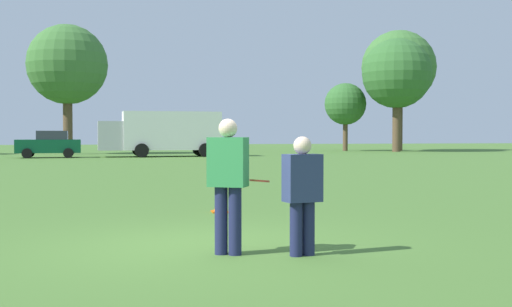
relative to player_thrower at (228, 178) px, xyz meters
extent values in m
plane|color=#47702D|center=(-0.25, 0.73, -1.00)|extent=(187.23, 187.23, 0.00)
cylinder|color=#1E234C|center=(-0.08, 0.04, -0.55)|extent=(0.17, 0.17, 0.89)
cylinder|color=#1E234C|center=(0.08, -0.04, -0.55)|extent=(0.17, 0.17, 0.89)
cube|color=#338C4C|center=(0.00, 0.00, 0.21)|extent=(0.57, 0.48, 0.64)
sphere|color=beige|center=(0.00, 0.00, 0.65)|extent=(0.25, 0.25, 0.25)
cylinder|color=#1E234C|center=(1.01, -0.27, -0.65)|extent=(0.16, 0.16, 0.70)
cylinder|color=#1E234C|center=(0.83, -0.30, -0.65)|extent=(0.16, 0.16, 0.70)
cube|color=navy|center=(0.92, -0.29, 0.01)|extent=(0.51, 0.35, 0.61)
sphere|color=beige|center=(0.92, -0.29, 0.43)|extent=(0.23, 0.23, 0.23)
cylinder|color=#E54C33|center=(0.44, 0.07, -0.05)|extent=(0.27, 0.27, 0.06)
cube|color=#D8590C|center=(0.65, 4.50, -0.98)|extent=(0.32, 0.32, 0.03)
cone|color=orange|center=(0.65, 4.50, -0.74)|extent=(0.24, 0.24, 0.45)
cube|color=#0C4C2D|center=(-5.57, 37.01, -0.22)|extent=(4.26, 1.93, 0.90)
cube|color=#2D333D|center=(-5.32, 37.02, 0.50)|extent=(2.05, 1.70, 0.64)
cylinder|color=black|center=(-6.84, 35.97, -0.67)|extent=(0.67, 0.24, 0.66)
cylinder|color=black|center=(-6.90, 37.97, -0.67)|extent=(0.67, 0.24, 0.66)
cylinder|color=black|center=(-4.24, 36.05, -0.67)|extent=(0.67, 0.24, 0.66)
cylinder|color=black|center=(-4.30, 38.05, -0.67)|extent=(0.67, 0.24, 0.66)
cube|color=white|center=(2.76, 37.48, 0.83)|extent=(6.88, 2.72, 2.70)
cube|color=#B2B2B7|center=(-1.44, 37.35, 0.48)|extent=(1.87, 2.36, 2.00)
cylinder|color=black|center=(0.59, 36.04, -0.52)|extent=(0.97, 0.31, 0.96)
cylinder|color=black|center=(0.50, 38.78, -0.52)|extent=(0.97, 0.31, 0.96)
cylinder|color=black|center=(5.01, 36.18, -0.52)|extent=(0.97, 0.31, 0.96)
cylinder|color=black|center=(4.92, 38.92, -0.52)|extent=(0.97, 0.31, 0.96)
cylinder|color=brown|center=(-4.83, 45.32, 1.24)|extent=(0.75, 0.75, 4.47)
sphere|color=#3D7033|center=(-4.83, 45.32, 6.19)|extent=(6.39, 6.39, 6.39)
cylinder|color=brown|center=(20.50, 49.70, 0.40)|extent=(0.47, 0.47, 2.80)
sphere|color=#33662D|center=(20.50, 49.70, 3.50)|extent=(4.00, 4.00, 4.00)
cylinder|color=brown|center=(23.94, 45.77, 1.22)|extent=(0.74, 0.74, 4.44)
sphere|color=#33662D|center=(23.94, 45.77, 6.13)|extent=(6.34, 6.34, 6.34)
cylinder|color=brown|center=(25.74, 49.21, 1.51)|extent=(0.84, 0.84, 5.01)
sphere|color=#3D7033|center=(25.74, 49.21, 7.05)|extent=(7.16, 7.16, 7.16)
camera|label=1|loc=(-1.49, -8.17, 0.57)|focal=44.88mm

